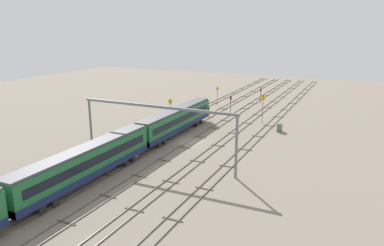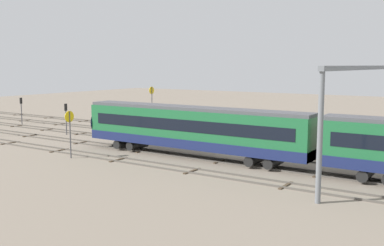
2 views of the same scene
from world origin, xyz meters
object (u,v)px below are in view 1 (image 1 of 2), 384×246
train (6,203)px  signal_light_trackside_approach (261,93)px  speed_sign_mid_trackside (217,94)px  speed_sign_far_trackside (263,105)px  overhead_gantry (156,118)px  speed_sign_near_foreground (170,106)px  relay_cabinet (280,127)px  signal_light_trackside_departure (231,102)px

train → signal_light_trackside_approach: train is taller
speed_sign_mid_trackside → speed_sign_far_trackside: (-13.16, -15.39, 0.87)m
overhead_gantry → speed_sign_near_foreground: (24.50, 11.21, -3.86)m
train → signal_light_trackside_approach: size_ratio=24.88×
signal_light_trackside_approach → speed_sign_near_foreground: bearing=152.9°
signal_light_trackside_approach → relay_cabinet: (-25.15, -10.59, -1.84)m
speed_sign_near_foreground → signal_light_trackside_approach: size_ratio=1.14×
speed_sign_mid_trackside → speed_sign_far_trackside: size_ratio=0.80×
train → relay_cabinet: bearing=-20.1°
speed_sign_mid_trackside → signal_light_trackside_departure: (-6.60, -6.03, -0.40)m
speed_sign_mid_trackside → overhead_gantry: bearing=-170.1°
overhead_gantry → signal_light_trackside_approach: bearing=-2.3°
signal_light_trackside_approach → train: bearing=174.8°
train → speed_sign_far_trackside: speed_sign_far_trackside is taller
signal_light_trackside_approach → relay_cabinet: 27.35m
speed_sign_far_trackside → overhead_gantry: bearing=165.1°
train → overhead_gantry: size_ratio=4.01×
overhead_gantry → signal_light_trackside_departure: (36.33, 1.45, -4.32)m
overhead_gantry → speed_sign_near_foreground: 27.22m
overhead_gantry → speed_sign_far_trackside: 30.95m
speed_sign_mid_trackside → signal_light_trackside_departure: size_ratio=1.20×
train → overhead_gantry: 22.54m
train → relay_cabinet: size_ratio=61.21×
overhead_gantry → speed_sign_near_foreground: bearing=24.6°
overhead_gantry → relay_cabinet: (25.11, -12.58, -6.15)m
train → speed_sign_mid_trackside: 64.64m
train → signal_light_trackside_departure: (57.98, -3.11, -0.00)m
signal_light_trackside_approach → signal_light_trackside_departure: signal_light_trackside_approach is taller
speed_sign_mid_trackside → signal_light_trackside_departure: bearing=-137.6°
speed_sign_mid_trackside → signal_light_trackside_departure: speed_sign_mid_trackside is taller
train → overhead_gantry: (21.65, -4.56, 4.31)m
train → speed_sign_mid_trackside: train is taller
train → signal_light_trackside_approach: 72.21m
overhead_gantry → signal_light_trackside_departure: size_ratio=6.22×
overhead_gantry → signal_light_trackside_approach: (50.26, -1.99, -4.31)m
signal_light_trackside_departure → relay_cabinet: 18.06m
overhead_gantry → speed_sign_far_trackside: overhead_gantry is taller
overhead_gantry → signal_light_trackside_approach: size_ratio=6.21×
speed_sign_near_foreground → signal_light_trackside_departure: 15.34m
overhead_gantry → speed_sign_far_trackside: size_ratio=4.17×
signal_light_trackside_departure → relay_cabinet: bearing=-128.6°
speed_sign_near_foreground → speed_sign_far_trackside: (5.27, -19.12, 0.82)m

